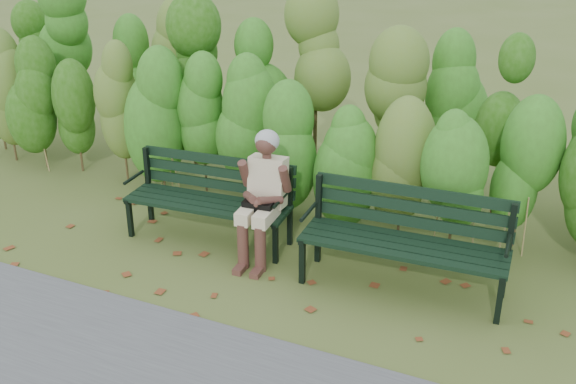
% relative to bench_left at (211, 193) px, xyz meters
% --- Properties ---
extents(ground, '(80.00, 80.00, 0.00)m').
position_rel_bench_left_xyz_m(ground, '(0.95, -0.46, -0.52)').
color(ground, '#4A5822').
extents(hedge_band, '(11.04, 1.67, 2.42)m').
position_rel_bench_left_xyz_m(hedge_band, '(0.95, 1.40, 0.74)').
color(hedge_band, '#47381E').
rests_on(hedge_band, ground).
extents(leaf_litter, '(5.78, 2.24, 0.01)m').
position_rel_bench_left_xyz_m(leaf_litter, '(1.02, -0.66, -0.52)').
color(leaf_litter, brown).
rests_on(leaf_litter, ground).
extents(bench_left, '(1.81, 0.71, 0.88)m').
position_rel_bench_left_xyz_m(bench_left, '(0.00, 0.00, 0.00)').
color(bench_left, black).
rests_on(bench_left, ground).
extents(bench_right, '(1.93, 0.71, 0.95)m').
position_rel_bench_left_xyz_m(bench_right, '(2.15, -0.11, 0.04)').
color(bench_right, black).
rests_on(bench_right, ground).
extents(seated_woman, '(0.54, 0.79, 1.32)m').
position_rel_bench_left_xyz_m(seated_woman, '(0.68, -0.13, 0.22)').
color(seated_woman, tan).
rests_on(seated_woman, ground).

